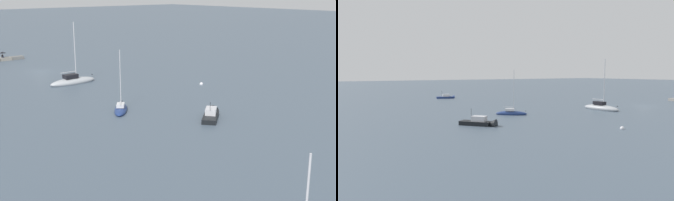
# 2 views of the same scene
# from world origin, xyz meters

# --- Properties ---
(ground_plane) EXTENTS (500.00, 500.00, 0.00)m
(ground_plane) POSITION_xyz_m (0.00, 0.00, 0.00)
(ground_plane) COLOR #475666
(seawall_pier) EXTENTS (7.93, 1.62, 0.69)m
(seawall_pier) POSITION_xyz_m (0.00, -17.47, 0.35)
(seawall_pier) COLOR slate
(seawall_pier) RESTS_ON ground_plane
(person_seated_dark_left) EXTENTS (0.42, 0.62, 0.73)m
(person_seated_dark_left) POSITION_xyz_m (0.54, -17.48, 0.95)
(person_seated_dark_left) COLOR #1E2333
(person_seated_dark_left) RESTS_ON seawall_pier
(umbrella_open_black) EXTENTS (1.49, 1.49, 1.32)m
(umbrella_open_black) POSITION_xyz_m (0.54, -17.38, 1.82)
(umbrella_open_black) COLOR black
(umbrella_open_black) RESTS_ON seawall_pier
(sailboat_navy_far) EXTENTS (4.72, 5.28, 8.16)m
(sailboat_navy_far) POSITION_xyz_m (4.09, 32.88, 0.28)
(sailboat_navy_far) COLOR navy
(sailboat_navy_far) RESTS_ON ground_plane
(sailboat_grey_outer) EXTENTS (8.22, 2.58, 10.49)m
(sailboat_grey_outer) POSITION_xyz_m (0.51, 13.68, 0.40)
(sailboat_grey_outer) COLOR #ADB2B7
(sailboat_grey_outer) RESTS_ON ground_plane
(motorboat_black_mid) EXTENTS (5.19, 4.62, 3.00)m
(motorboat_black_mid) POSITION_xyz_m (-2.73, 42.41, 0.32)
(motorboat_black_mid) COLOR black
(motorboat_black_mid) RESTS_ON ground_plane
(mooring_buoy_near) EXTENTS (0.58, 0.58, 0.58)m
(mooring_buoy_near) POSITION_xyz_m (-15.18, 28.07, 0.10)
(mooring_buoy_near) COLOR white
(mooring_buoy_near) RESTS_ON ground_plane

